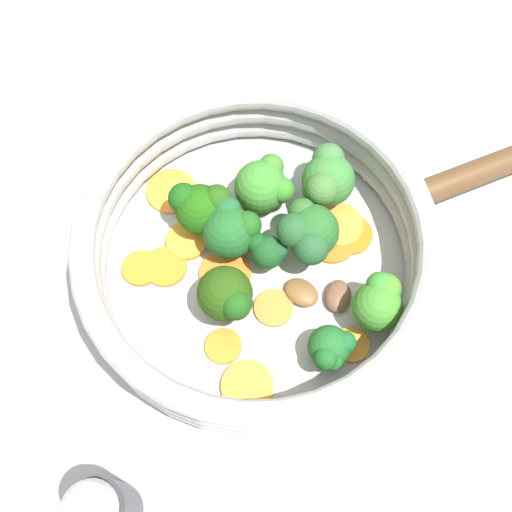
% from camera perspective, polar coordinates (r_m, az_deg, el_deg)
% --- Properties ---
extents(ground_plane, '(4.00, 4.00, 0.00)m').
position_cam_1_polar(ground_plane, '(0.55, -0.00, -1.29)').
color(ground_plane, '#B4BCBF').
extents(skillet, '(0.28, 0.28, 0.02)m').
position_cam_1_polar(skillet, '(0.54, -0.00, -0.98)').
color(skillet, '#B2B5B7').
rests_on(skillet, ground_plane).
extents(skillet_rim_wall, '(0.30, 0.30, 0.06)m').
position_cam_1_polar(skillet_rim_wall, '(0.51, -0.00, 0.76)').
color(skillet_rim_wall, '#B0AFB4').
rests_on(skillet_rim_wall, skillet).
extents(skillet_handle, '(0.16, 0.09, 0.03)m').
position_cam_1_polar(skillet_handle, '(0.60, 20.16, 7.41)').
color(skillet_handle, brown).
rests_on(skillet_handle, skillet).
extents(skillet_rivet_left, '(0.01, 0.01, 0.01)m').
position_cam_1_polar(skillet_rivet_left, '(0.55, 14.11, 0.85)').
color(skillet_rivet_left, '#AFB4B7').
rests_on(skillet_rivet_left, skillet).
extents(skillet_rivet_right, '(0.01, 0.01, 0.01)m').
position_cam_1_polar(skillet_rivet_right, '(0.58, 10.45, 7.40)').
color(skillet_rivet_right, '#B3B3B4').
rests_on(skillet_rivet_right, skillet).
extents(carrot_slice_0, '(0.06, 0.06, 0.00)m').
position_cam_1_polar(carrot_slice_0, '(0.55, 7.91, 2.96)').
color(carrot_slice_0, orange).
rests_on(carrot_slice_0, skillet).
extents(carrot_slice_1, '(0.05, 0.05, 0.00)m').
position_cam_1_polar(carrot_slice_1, '(0.54, -8.62, -0.99)').
color(carrot_slice_1, orange).
rests_on(carrot_slice_1, skillet).
extents(carrot_slice_2, '(0.04, 0.04, 0.00)m').
position_cam_1_polar(carrot_slice_2, '(0.51, 9.08, -8.36)').
color(carrot_slice_2, orange).
rests_on(carrot_slice_2, skillet).
extents(carrot_slice_3, '(0.04, 0.04, 0.01)m').
position_cam_1_polar(carrot_slice_3, '(0.54, -10.91, -1.17)').
color(carrot_slice_3, orange).
rests_on(carrot_slice_3, skillet).
extents(carrot_slice_4, '(0.04, 0.04, 0.00)m').
position_cam_1_polar(carrot_slice_4, '(0.51, -3.13, -8.56)').
color(carrot_slice_4, orange).
rests_on(carrot_slice_4, skillet).
extents(carrot_slice_5, '(0.05, 0.05, 0.01)m').
position_cam_1_polar(carrot_slice_5, '(0.55, -6.60, 1.46)').
color(carrot_slice_5, '#F99D31').
rests_on(carrot_slice_5, skillet).
extents(carrot_slice_6, '(0.03, 0.03, 0.00)m').
position_cam_1_polar(carrot_slice_6, '(0.55, -1.80, 3.83)').
color(carrot_slice_6, orange).
rests_on(carrot_slice_6, skillet).
extents(carrot_slice_7, '(0.07, 0.07, 0.00)m').
position_cam_1_polar(carrot_slice_7, '(0.57, -8.07, 6.15)').
color(carrot_slice_7, orange).
rests_on(carrot_slice_7, skillet).
extents(carrot_slice_8, '(0.05, 0.05, 0.00)m').
position_cam_1_polar(carrot_slice_8, '(0.55, 8.95, 2.07)').
color(carrot_slice_8, orange).
rests_on(carrot_slice_8, skillet).
extents(carrot_slice_9, '(0.04, 0.04, 0.01)m').
position_cam_1_polar(carrot_slice_9, '(0.50, -0.90, -12.30)').
color(carrot_slice_9, '#F89D30').
rests_on(carrot_slice_9, skillet).
extents(carrot_slice_10, '(0.05, 0.05, 0.00)m').
position_cam_1_polar(carrot_slice_10, '(0.53, -2.95, -1.68)').
color(carrot_slice_10, orange).
rests_on(carrot_slice_10, skillet).
extents(carrot_slice_11, '(0.05, 0.05, 0.00)m').
position_cam_1_polar(carrot_slice_11, '(0.55, 7.17, 1.46)').
color(carrot_slice_11, orange).
rests_on(carrot_slice_11, skillet).
extents(carrot_slice_12, '(0.05, 0.05, 0.00)m').
position_cam_1_polar(carrot_slice_12, '(0.52, 1.69, -4.96)').
color(carrot_slice_12, orange).
rests_on(carrot_slice_12, skillet).
extents(carrot_slice_13, '(0.04, 0.04, 0.01)m').
position_cam_1_polar(carrot_slice_13, '(0.55, -1.48, 2.46)').
color(carrot_slice_13, orange).
rests_on(carrot_slice_13, skillet).
extents(broccoli_floret_0, '(0.05, 0.05, 0.05)m').
position_cam_1_polar(broccoli_floret_0, '(0.52, -2.43, 2.57)').
color(broccoli_floret_0, '#6E995C').
rests_on(broccoli_floret_0, skillet).
extents(broccoli_floret_1, '(0.05, 0.06, 0.06)m').
position_cam_1_polar(broccoli_floret_1, '(0.51, 4.99, 2.32)').
color(broccoli_floret_1, '#7E9D5B').
rests_on(broccoli_floret_1, skillet).
extents(broccoli_floret_2, '(0.05, 0.05, 0.06)m').
position_cam_1_polar(broccoli_floret_2, '(0.49, -2.76, -3.81)').
color(broccoli_floret_2, '#85B36D').
rests_on(broccoli_floret_2, skillet).
extents(broccoli_floret_3, '(0.05, 0.06, 0.06)m').
position_cam_1_polar(broccoli_floret_3, '(0.54, 6.71, 7.27)').
color(broccoli_floret_3, '#8DB56F').
rests_on(broccoli_floret_3, skillet).
extents(broccoli_floret_4, '(0.06, 0.04, 0.05)m').
position_cam_1_polar(broccoli_floret_4, '(0.53, -5.35, 4.71)').
color(broccoli_floret_4, '#78A25D').
rests_on(broccoli_floret_4, skillet).
extents(broccoli_floret_5, '(0.04, 0.04, 0.04)m').
position_cam_1_polar(broccoli_floret_5, '(0.49, 7.11, -8.73)').
color(broccoli_floret_5, '#89AC65').
rests_on(broccoli_floret_5, skillet).
extents(broccoli_floret_6, '(0.05, 0.05, 0.05)m').
position_cam_1_polar(broccoli_floret_6, '(0.54, 0.99, 6.72)').
color(broccoli_floret_6, '#60924D').
rests_on(broccoli_floret_6, skillet).
extents(broccoli_floret_7, '(0.03, 0.03, 0.04)m').
position_cam_1_polar(broccoli_floret_7, '(0.51, 1.06, 0.41)').
color(broccoli_floret_7, '#77945C').
rests_on(broccoli_floret_7, skillet).
extents(broccoli_floret_8, '(0.04, 0.05, 0.05)m').
position_cam_1_polar(broccoli_floret_8, '(0.50, 11.60, -4.24)').
color(broccoli_floret_8, '#67974E').
rests_on(broccoli_floret_8, skillet).
extents(mushroom_piece_0, '(0.03, 0.03, 0.01)m').
position_cam_1_polar(mushroom_piece_0, '(0.52, 7.82, -3.78)').
color(mushroom_piece_0, brown).
rests_on(mushroom_piece_0, skillet).
extents(mushroom_piece_1, '(0.04, 0.04, 0.01)m').
position_cam_1_polar(mushroom_piece_1, '(0.52, 4.34, -3.48)').
color(mushroom_piece_1, brown).
rests_on(mushroom_piece_1, skillet).
extents(salt_shaker, '(0.04, 0.04, 0.10)m').
position_cam_1_polar(salt_shaker, '(0.47, -14.50, -22.36)').
color(salt_shaker, '#333338').
rests_on(salt_shaker, ground_plane).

